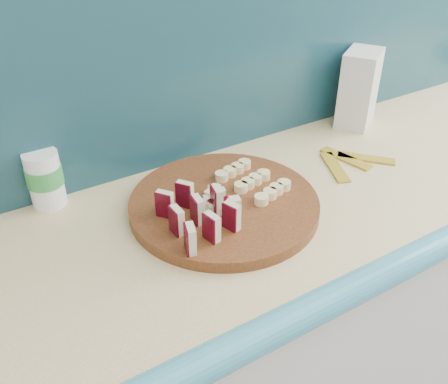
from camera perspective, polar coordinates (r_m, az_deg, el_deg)
kitchen_counter at (r=1.62m, az=15.12°, el=-10.63°), size 2.20×0.63×0.91m
backsplash at (r=1.44m, az=11.02°, el=17.08°), size 2.20×0.02×0.50m
cutting_board at (r=1.10m, az=0.00°, el=-1.44°), size 0.49×0.49×0.03m
apple_wedges at (r=1.00m, az=-3.17°, el=-2.46°), size 0.13×0.18×0.06m
apple_chunks at (r=1.07m, az=-1.05°, el=-0.94°), size 0.07×0.06×0.02m
banana_slices at (r=1.14m, az=3.29°, el=1.26°), size 0.13×0.17×0.02m
flour_bag at (r=1.50m, az=15.16°, el=11.34°), size 0.15×0.14×0.22m
canister at (r=1.16m, az=-19.80°, el=1.51°), size 0.08×0.08×0.13m
banana_peel at (r=1.32m, az=14.10°, el=3.43°), size 0.20×0.17×0.01m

